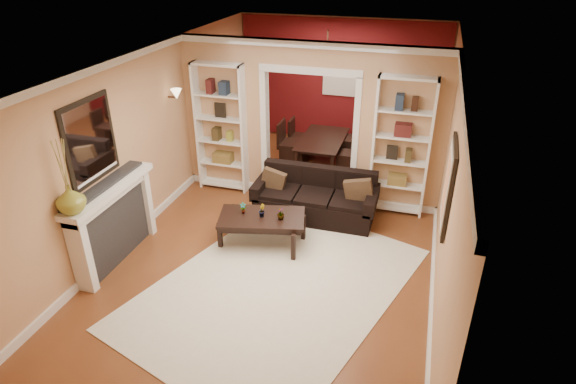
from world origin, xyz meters
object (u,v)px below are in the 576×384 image
(sofa, at_px, (315,196))
(bookshelf_left, at_px, (222,129))
(bookshelf_right, at_px, (401,148))
(dining_table, at_px, (323,151))
(fireplace, at_px, (116,224))
(coffee_table, at_px, (262,230))

(sofa, bearing_deg, bookshelf_left, 162.63)
(bookshelf_left, relative_size, bookshelf_right, 1.00)
(dining_table, bearing_deg, fireplace, 153.43)
(fireplace, bearing_deg, bookshelf_left, 77.95)
(coffee_table, bearing_deg, dining_table, 72.54)
(bookshelf_right, distance_m, dining_table, 2.40)
(coffee_table, distance_m, dining_table, 3.16)
(coffee_table, xyz_separation_m, bookshelf_right, (1.82, 1.58, 0.91))
(sofa, relative_size, bookshelf_right, 0.87)
(bookshelf_left, distance_m, bookshelf_right, 3.10)
(bookshelf_left, bearing_deg, dining_table, 46.10)
(coffee_table, xyz_separation_m, bookshelf_left, (-1.28, 1.58, 0.91))
(bookshelf_right, distance_m, fireplace, 4.47)
(sofa, relative_size, fireplace, 1.17)
(bookshelf_right, relative_size, dining_table, 1.49)
(sofa, bearing_deg, coffee_table, -119.60)
(dining_table, bearing_deg, coffee_table, 175.89)
(sofa, height_order, dining_table, sofa)
(bookshelf_left, height_order, bookshelf_right, same)
(dining_table, bearing_deg, bookshelf_left, 136.10)
(sofa, xyz_separation_m, fireplace, (-2.39, -1.95, 0.19))
(sofa, distance_m, bookshelf_left, 2.09)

